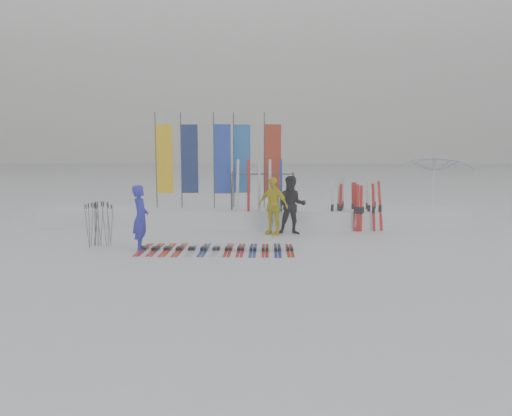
{
  "coord_description": "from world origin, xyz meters",
  "views": [
    {
      "loc": [
        0.54,
        -11.99,
        2.74
      ],
      "look_at": [
        0.2,
        1.6,
        1.0
      ],
      "focal_mm": 35.0,
      "sensor_mm": 36.0,
      "label": 1
    }
  ],
  "objects_px": {
    "ski_row": "(216,249)",
    "ski_rack": "(262,186)",
    "tent_canopy": "(433,190)",
    "person_yellow": "(273,206)",
    "person_black": "(292,205)",
    "person_blue": "(141,218)"
  },
  "relations": [
    {
      "from": "person_blue",
      "to": "tent_canopy",
      "type": "xyz_separation_m",
      "value": [
        8.95,
        4.36,
        0.35
      ]
    },
    {
      "from": "person_black",
      "to": "person_yellow",
      "type": "relative_size",
      "value": 1.02
    },
    {
      "from": "ski_row",
      "to": "tent_canopy",
      "type": "bearing_deg",
      "value": 32.34
    },
    {
      "from": "person_blue",
      "to": "ski_rack",
      "type": "height_order",
      "value": "ski_rack"
    },
    {
      "from": "person_black",
      "to": "ski_row",
      "type": "height_order",
      "value": "person_black"
    },
    {
      "from": "person_yellow",
      "to": "tent_canopy",
      "type": "height_order",
      "value": "tent_canopy"
    },
    {
      "from": "person_black",
      "to": "tent_canopy",
      "type": "bearing_deg",
      "value": 22.93
    },
    {
      "from": "person_blue",
      "to": "ski_rack",
      "type": "relative_size",
      "value": 0.83
    },
    {
      "from": "person_yellow",
      "to": "ski_row",
      "type": "height_order",
      "value": "person_yellow"
    },
    {
      "from": "person_blue",
      "to": "person_black",
      "type": "xyz_separation_m",
      "value": [
        4.05,
        2.39,
        0.05
      ]
    },
    {
      "from": "tent_canopy",
      "to": "ski_rack",
      "type": "bearing_deg",
      "value": -171.04
    },
    {
      "from": "person_yellow",
      "to": "ski_rack",
      "type": "height_order",
      "value": "ski_rack"
    },
    {
      "from": "person_blue",
      "to": "person_black",
      "type": "bearing_deg",
      "value": -68.62
    },
    {
      "from": "ski_row",
      "to": "ski_rack",
      "type": "relative_size",
      "value": 1.96
    },
    {
      "from": "ski_row",
      "to": "person_yellow",
      "type": "bearing_deg",
      "value": 58.06
    },
    {
      "from": "ski_row",
      "to": "ski_rack",
      "type": "xyz_separation_m",
      "value": [
        1.15,
        3.5,
        1.35
      ]
    },
    {
      "from": "person_yellow",
      "to": "ski_rack",
      "type": "bearing_deg",
      "value": 138.12
    },
    {
      "from": "ski_rack",
      "to": "person_yellow",
      "type": "bearing_deg",
      "value": -73.46
    },
    {
      "from": "person_black",
      "to": "ski_rack",
      "type": "height_order",
      "value": "ski_rack"
    },
    {
      "from": "ski_row",
      "to": "ski_rack",
      "type": "height_order",
      "value": "ski_rack"
    },
    {
      "from": "person_yellow",
      "to": "ski_rack",
      "type": "xyz_separation_m",
      "value": [
        -0.33,
        1.12,
        0.51
      ]
    },
    {
      "from": "ski_row",
      "to": "ski_rack",
      "type": "bearing_deg",
      "value": 71.78
    }
  ]
}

